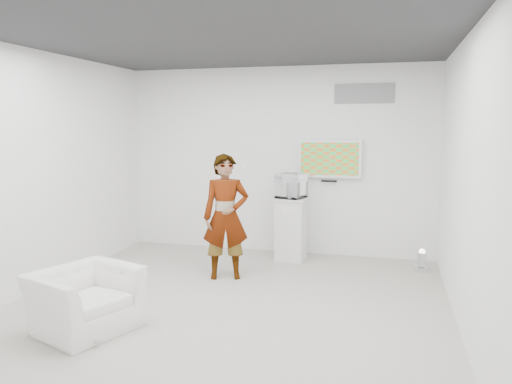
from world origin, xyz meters
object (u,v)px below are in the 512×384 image
at_px(person, 226,217).
at_px(armchair, 85,300).
at_px(pedestal, 291,229).
at_px(tv, 330,159).
at_px(floor_uplight, 422,261).

height_order(person, armchair, person).
bearing_deg(armchair, person, -1.47).
bearing_deg(pedestal, person, -120.09).
distance_m(person, pedestal, 1.38).
bearing_deg(tv, person, -127.34).
bearing_deg(person, pedestal, 40.30).
distance_m(tv, pedestal, 1.26).
distance_m(tv, person, 2.10).
height_order(tv, floor_uplight, tv).
height_order(armchair, pedestal, pedestal).
height_order(tv, person, tv).
xyz_separation_m(person, floor_uplight, (2.60, 1.02, -0.69)).
relative_size(person, armchair, 1.76).
bearing_deg(person, armchair, -131.63).
bearing_deg(tv, pedestal, -141.84).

